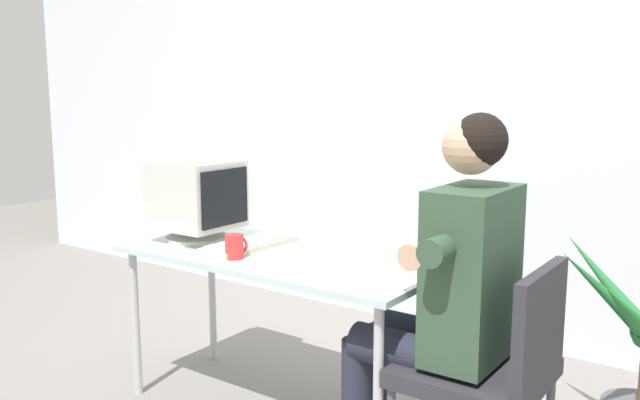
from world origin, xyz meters
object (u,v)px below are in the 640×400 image
(keyboard, at_px, (250,244))
(person_seated, at_px, (445,288))
(desk_mug, at_px, (235,246))
(desk, at_px, (278,268))
(crt_monitor, at_px, (197,196))
(office_chair, at_px, (492,363))

(keyboard, height_order, person_seated, person_seated)
(desk_mug, bearing_deg, keyboard, 113.55)
(desk, distance_m, person_seated, 0.78)
(crt_monitor, height_order, keyboard, crt_monitor)
(office_chair, bearing_deg, keyboard, 177.28)
(desk, xyz_separation_m, keyboard, (-0.17, 0.02, 0.08))
(office_chair, bearing_deg, desk, 177.86)
(crt_monitor, bearing_deg, office_chair, -0.77)
(desk, distance_m, crt_monitor, 0.53)
(desk_mug, bearing_deg, person_seated, 8.23)
(desk_mug, bearing_deg, crt_monitor, 158.30)
(office_chair, bearing_deg, person_seated, 180.00)
(office_chair, bearing_deg, crt_monitor, 179.23)
(desk, distance_m, keyboard, 0.19)
(keyboard, distance_m, desk_mug, 0.20)
(person_seated, bearing_deg, desk_mug, -171.77)
(desk, relative_size, person_seated, 1.06)
(person_seated, bearing_deg, crt_monitor, 179.12)
(keyboard, bearing_deg, desk, -5.98)
(keyboard, height_order, office_chair, office_chair)
(desk, distance_m, desk_mug, 0.22)
(keyboard, relative_size, person_seated, 0.35)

